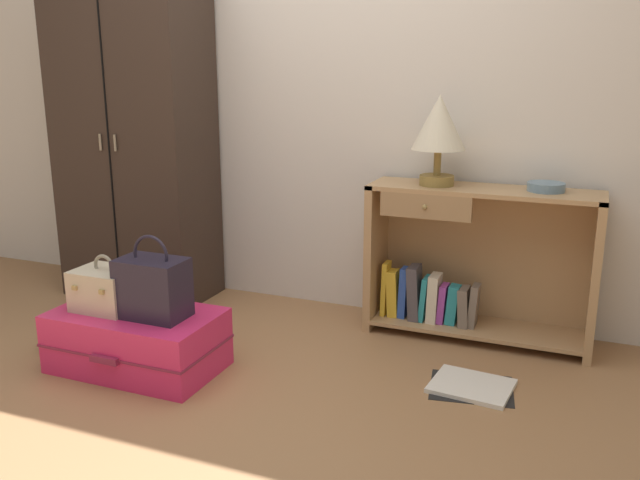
{
  "coord_description": "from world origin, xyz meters",
  "views": [
    {
      "loc": [
        1.36,
        -2.02,
        1.36
      ],
      "look_at": [
        0.19,
        0.83,
        0.55
      ],
      "focal_mm": 37.81,
      "sensor_mm": 36.0,
      "label": 1
    }
  ],
  "objects_px": {
    "bookshelf": "(469,266)",
    "open_book_on_floor": "(471,386)",
    "wardrobe": "(135,138)",
    "handbag": "(153,287)",
    "bottle": "(48,337)",
    "bowl": "(546,187)",
    "suitcase_large": "(137,340)",
    "table_lamp": "(439,127)",
    "train_case": "(106,289)"
  },
  "relations": [
    {
      "from": "bottle",
      "to": "open_book_on_floor",
      "type": "height_order",
      "value": "bottle"
    },
    {
      "from": "bowl",
      "to": "open_book_on_floor",
      "type": "bearing_deg",
      "value": -108.13
    },
    {
      "from": "bookshelf",
      "to": "bowl",
      "type": "relative_size",
      "value": 6.44
    },
    {
      "from": "train_case",
      "to": "bookshelf",
      "type": "bearing_deg",
      "value": 33.88
    },
    {
      "from": "train_case",
      "to": "suitcase_large",
      "type": "bearing_deg",
      "value": 4.48
    },
    {
      "from": "table_lamp",
      "to": "bowl",
      "type": "relative_size",
      "value": 2.54
    },
    {
      "from": "bookshelf",
      "to": "open_book_on_floor",
      "type": "height_order",
      "value": "bookshelf"
    },
    {
      "from": "table_lamp",
      "to": "bottle",
      "type": "bearing_deg",
      "value": -149.68
    },
    {
      "from": "table_lamp",
      "to": "handbag",
      "type": "bearing_deg",
      "value": -136.95
    },
    {
      "from": "bowl",
      "to": "bottle",
      "type": "relative_size",
      "value": 1.0
    },
    {
      "from": "wardrobe",
      "to": "train_case",
      "type": "height_order",
      "value": "wardrobe"
    },
    {
      "from": "wardrobe",
      "to": "handbag",
      "type": "distance_m",
      "value": 1.29
    },
    {
      "from": "bookshelf",
      "to": "open_book_on_floor",
      "type": "distance_m",
      "value": 0.71
    },
    {
      "from": "wardrobe",
      "to": "bookshelf",
      "type": "bearing_deg",
      "value": 2.18
    },
    {
      "from": "suitcase_large",
      "to": "train_case",
      "type": "distance_m",
      "value": 0.27
    },
    {
      "from": "bookshelf",
      "to": "handbag",
      "type": "xyz_separation_m",
      "value": [
        -1.21,
        -0.98,
        0.04
      ]
    },
    {
      "from": "suitcase_large",
      "to": "bottle",
      "type": "relative_size",
      "value": 4.38
    },
    {
      "from": "table_lamp",
      "to": "open_book_on_floor",
      "type": "relative_size",
      "value": 1.12
    },
    {
      "from": "wardrobe",
      "to": "table_lamp",
      "type": "xyz_separation_m",
      "value": [
        1.77,
        0.05,
        0.12
      ]
    },
    {
      "from": "table_lamp",
      "to": "bowl",
      "type": "distance_m",
      "value": 0.58
    },
    {
      "from": "wardrobe",
      "to": "table_lamp",
      "type": "relative_size",
      "value": 4.26
    },
    {
      "from": "bowl",
      "to": "open_book_on_floor",
      "type": "relative_size",
      "value": 0.44
    },
    {
      "from": "table_lamp",
      "to": "handbag",
      "type": "distance_m",
      "value": 1.55
    },
    {
      "from": "suitcase_large",
      "to": "train_case",
      "type": "xyz_separation_m",
      "value": [
        -0.15,
        -0.01,
        0.23
      ]
    },
    {
      "from": "table_lamp",
      "to": "suitcase_large",
      "type": "distance_m",
      "value": 1.75
    },
    {
      "from": "wardrobe",
      "to": "bowl",
      "type": "distance_m",
      "value": 2.29
    },
    {
      "from": "table_lamp",
      "to": "handbag",
      "type": "xyz_separation_m",
      "value": [
        -1.03,
        -0.96,
        -0.65
      ]
    },
    {
      "from": "handbag",
      "to": "wardrobe",
      "type": "bearing_deg",
      "value": 129.22
    },
    {
      "from": "bottle",
      "to": "wardrobe",
      "type": "bearing_deg",
      "value": 97.07
    },
    {
      "from": "table_lamp",
      "to": "bottle",
      "type": "xyz_separation_m",
      "value": [
        -1.65,
        -0.97,
        -0.98
      ]
    },
    {
      "from": "table_lamp",
      "to": "train_case",
      "type": "bearing_deg",
      "value": -143.26
    },
    {
      "from": "table_lamp",
      "to": "bowl",
      "type": "xyz_separation_m",
      "value": [
        0.52,
        0.04,
        -0.27
      ]
    },
    {
      "from": "bookshelf",
      "to": "wardrobe",
      "type": "bearing_deg",
      "value": -177.82
    },
    {
      "from": "bottle",
      "to": "bookshelf",
      "type": "bearing_deg",
      "value": 28.41
    },
    {
      "from": "train_case",
      "to": "handbag",
      "type": "relative_size",
      "value": 0.72
    },
    {
      "from": "handbag",
      "to": "bottle",
      "type": "xyz_separation_m",
      "value": [
        -0.63,
        -0.01,
        -0.33
      ]
    },
    {
      "from": "wardrobe",
      "to": "train_case",
      "type": "xyz_separation_m",
      "value": [
        0.48,
        -0.91,
        -0.57
      ]
    },
    {
      "from": "table_lamp",
      "to": "open_book_on_floor",
      "type": "bearing_deg",
      "value": -61.0
    },
    {
      "from": "bookshelf",
      "to": "train_case",
      "type": "relative_size",
      "value": 4.16
    },
    {
      "from": "train_case",
      "to": "handbag",
      "type": "xyz_separation_m",
      "value": [
        0.26,
        0.0,
        0.04
      ]
    },
    {
      "from": "bookshelf",
      "to": "suitcase_large",
      "type": "xyz_separation_m",
      "value": [
        -1.32,
        -0.97,
        -0.23
      ]
    },
    {
      "from": "train_case",
      "to": "handbag",
      "type": "distance_m",
      "value": 0.26
    },
    {
      "from": "wardrobe",
      "to": "bottle",
      "type": "height_order",
      "value": "wardrobe"
    },
    {
      "from": "suitcase_large",
      "to": "bottle",
      "type": "xyz_separation_m",
      "value": [
        -0.52,
        -0.02,
        -0.06
      ]
    },
    {
      "from": "handbag",
      "to": "bottle",
      "type": "height_order",
      "value": "handbag"
    },
    {
      "from": "bottle",
      "to": "open_book_on_floor",
      "type": "distance_m",
      "value": 2.01
    },
    {
      "from": "wardrobe",
      "to": "table_lamp",
      "type": "distance_m",
      "value": 1.77
    },
    {
      "from": "table_lamp",
      "to": "bowl",
      "type": "bearing_deg",
      "value": 3.89
    },
    {
      "from": "suitcase_large",
      "to": "train_case",
      "type": "relative_size",
      "value": 2.82
    },
    {
      "from": "wardrobe",
      "to": "bottle",
      "type": "bearing_deg",
      "value": -82.93
    }
  ]
}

